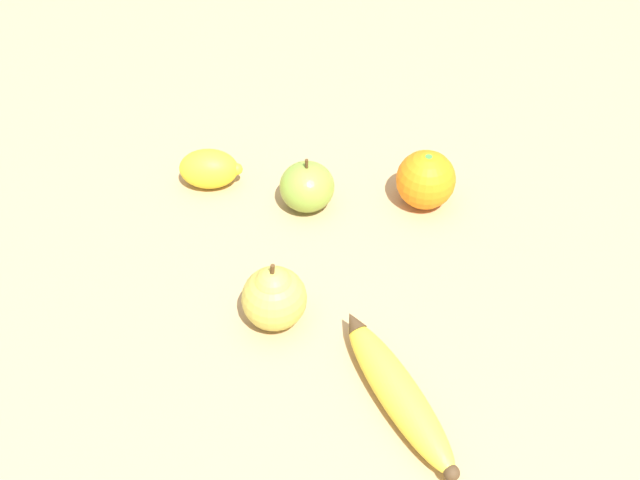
# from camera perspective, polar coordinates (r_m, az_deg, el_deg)

# --- Properties ---
(ground_plane) EXTENTS (3.00, 3.00, 0.00)m
(ground_plane) POSITION_cam_1_polar(r_m,az_deg,el_deg) (0.87, 1.13, -5.79)
(ground_plane) COLOR tan
(banana) EXTENTS (0.16, 0.18, 0.04)m
(banana) POSITION_cam_1_polar(r_m,az_deg,el_deg) (0.79, 5.90, -11.39)
(banana) COLOR yellow
(banana) RESTS_ON ground_plane
(orange) EXTENTS (0.08, 0.08, 0.08)m
(orange) POSITION_cam_1_polar(r_m,az_deg,el_deg) (0.99, 8.06, 4.57)
(orange) COLOR orange
(orange) RESTS_ON ground_plane
(pear) EXTENTS (0.07, 0.07, 0.09)m
(pear) POSITION_cam_1_polar(r_m,az_deg,el_deg) (0.84, -3.52, -4.30)
(pear) COLOR #B7AD47
(pear) RESTS_ON ground_plane
(apple) EXTENTS (0.07, 0.07, 0.08)m
(apple) POSITION_cam_1_polar(r_m,az_deg,el_deg) (0.98, -1.00, 4.09)
(apple) COLOR olive
(apple) RESTS_ON ground_plane
(lemon) EXTENTS (0.08, 0.09, 0.05)m
(lemon) POSITION_cam_1_polar(r_m,az_deg,el_deg) (1.03, -8.43, 5.39)
(lemon) COLOR yellow
(lemon) RESTS_ON ground_plane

